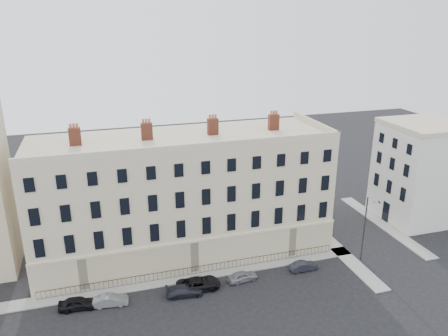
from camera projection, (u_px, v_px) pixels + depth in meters
The scene contains 14 objects.
ground at pixel (260, 292), 48.12m from camera, with size 160.00×160.00×0.00m, color black.
terrace at pixel (183, 195), 54.81m from camera, with size 36.22×12.22×17.00m.
adjacent_building at pixel (420, 173), 63.60m from camera, with size 10.00×10.00×14.00m, color white.
pavement_terrace at pixel (163, 281), 49.90m from camera, with size 48.00×2.00×0.12m, color gray.
pavement_east_return at pixel (329, 241), 58.86m from camera, with size 2.00×24.00×0.12m, color gray.
pavement_adjacent at pixel (383, 225), 63.38m from camera, with size 2.00×20.00×0.12m, color gray.
railings at pixel (196, 270), 51.19m from camera, with size 35.00×0.04×0.96m.
car_a at pixel (78, 303), 45.15m from camera, with size 1.57×3.89×1.33m, color black.
car_b at pixel (111, 300), 45.73m from camera, with size 1.27×3.63×1.20m, color slate.
car_c at pixel (184, 291), 47.32m from camera, with size 1.64×4.04×1.17m, color #20212B.
car_d at pixel (199, 284), 48.41m from camera, with size 2.27×4.92×1.37m, color black.
car_e at pixel (242, 276), 49.95m from camera, with size 1.42×3.53×1.20m, color gray.
car_f at pixel (304, 266), 52.02m from camera, with size 1.19×3.41×1.12m, color #21232C.
streetlamp at pixel (365, 226), 52.85m from camera, with size 0.90×1.71×8.46m.
Camera 1 is at (-15.59, -37.95, 28.91)m, focal length 35.00 mm.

